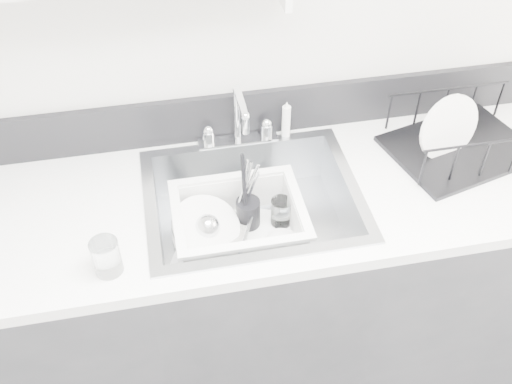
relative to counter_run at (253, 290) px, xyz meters
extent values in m
cube|color=silver|center=(0.00, 0.30, 0.84)|extent=(3.50, 0.02, 2.60)
cube|color=#2B2B2F|center=(0.00, 0.00, -0.02)|extent=(3.20, 0.62, 0.88)
cube|color=white|center=(0.00, 0.00, 0.44)|extent=(3.20, 0.62, 0.04)
cube|color=black|center=(0.00, 0.30, 0.54)|extent=(3.20, 0.02, 0.16)
cube|color=silver|center=(0.00, 0.25, 0.47)|extent=(0.26, 0.06, 0.02)
cylinder|color=silver|center=(-0.10, 0.25, 0.50)|extent=(0.04, 0.04, 0.05)
cylinder|color=silver|center=(0.10, 0.25, 0.50)|extent=(0.04, 0.04, 0.05)
cylinder|color=silver|center=(0.00, 0.25, 0.57)|extent=(0.02, 0.02, 0.20)
cylinder|color=silver|center=(0.00, 0.18, 0.68)|extent=(0.02, 0.15, 0.02)
cylinder|color=white|center=(0.16, 0.25, 0.53)|extent=(0.03, 0.03, 0.14)
cylinder|color=white|center=(-0.14, -0.01, 0.32)|extent=(0.23, 0.23, 0.01)
cylinder|color=white|center=(-0.13, 0.00, 0.33)|extent=(0.22, 0.22, 0.01)
cylinder|color=white|center=(-0.15, -0.01, 0.36)|extent=(0.26, 0.25, 0.09)
cylinder|color=black|center=(-0.01, 0.03, 0.35)|extent=(0.08, 0.08, 0.10)
cylinder|color=silver|center=(-0.02, 0.04, 0.44)|extent=(0.01, 0.05, 0.19)
cylinder|color=silver|center=(0.00, 0.02, 0.43)|extent=(0.02, 0.04, 0.17)
cylinder|color=black|center=(-0.02, 0.04, 0.46)|extent=(0.01, 0.06, 0.21)
cylinder|color=white|center=(0.09, 0.02, 0.35)|extent=(0.07, 0.07, 0.09)
cylinder|color=white|center=(-0.42, -0.21, 0.51)|extent=(0.09, 0.09, 0.10)
imported|color=white|center=(0.07, -0.09, 0.32)|extent=(0.11, 0.11, 0.03)
camera|label=1|loc=(-0.24, -1.26, 1.69)|focal=42.00mm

